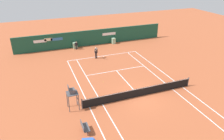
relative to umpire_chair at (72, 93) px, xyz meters
The scene contains 8 objects.
ground_plane 6.97m from the umpire_chair, ahead, with size 80.00×80.00×0.01m.
tennis_net 6.87m from the umpire_chair, ahead, with size 12.10×0.10×1.07m.
sponsor_back_wall 17.91m from the umpire_chair, 67.91° to the left, with size 25.00×1.02×2.58m.
umpire_chair is the anchor object (origin of this frame).
player_bench 3.66m from the umpire_chair, 86.48° to the right, with size 0.54×1.14×0.88m.
player_on_baseline 12.15m from the umpire_chair, 62.82° to the left, with size 0.52×0.79×1.84m.
ball_kid_right_post 15.88m from the umpire_chair, 76.61° to the left, with size 0.44×0.18×1.33m.
tennis_ball_mid_court 5.87m from the umpire_chair, 41.47° to the left, with size 0.07×0.07×0.07m, color #CCE033.
Camera 1 is at (-9.19, -16.19, 11.98)m, focal length 34.08 mm.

